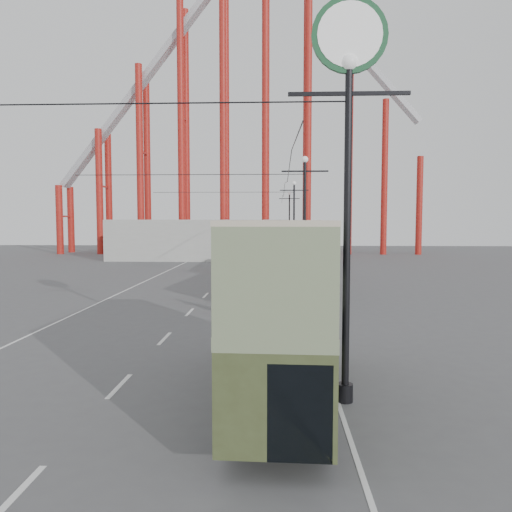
{
  "coord_description": "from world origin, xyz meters",
  "views": [
    {
      "loc": [
        3.73,
        -16.47,
        4.99
      ],
      "look_at": [
        2.56,
        10.84,
        3.0
      ],
      "focal_mm": 35.0,
      "sensor_mm": 36.0,
      "label": 1
    }
  ],
  "objects_px": {
    "pedestrian": "(230,296)",
    "single_decker_cream": "(271,253)",
    "single_decker_green": "(273,269)",
    "lamp_post_near": "(349,111)",
    "double_decker_bus": "(281,300)"
  },
  "relations": [
    {
      "from": "double_decker_bus",
      "to": "single_decker_green",
      "type": "bearing_deg",
      "value": 93.16
    },
    {
      "from": "lamp_post_near",
      "to": "pedestrian",
      "type": "relative_size",
      "value": 5.53
    },
    {
      "from": "single_decker_green",
      "to": "single_decker_cream",
      "type": "height_order",
      "value": "single_decker_cream"
    },
    {
      "from": "lamp_post_near",
      "to": "single_decker_green",
      "type": "bearing_deg",
      "value": 96.36
    },
    {
      "from": "lamp_post_near",
      "to": "double_decker_bus",
      "type": "bearing_deg",
      "value": 177.63
    },
    {
      "from": "single_decker_green",
      "to": "pedestrian",
      "type": "bearing_deg",
      "value": -100.7
    },
    {
      "from": "pedestrian",
      "to": "single_decker_cream",
      "type": "bearing_deg",
      "value": -111.79
    },
    {
      "from": "lamp_post_near",
      "to": "single_decker_cream",
      "type": "height_order",
      "value": "lamp_post_near"
    },
    {
      "from": "lamp_post_near",
      "to": "pedestrian",
      "type": "xyz_separation_m",
      "value": [
        -4.36,
        12.42,
        -6.88
      ]
    },
    {
      "from": "lamp_post_near",
      "to": "double_decker_bus",
      "type": "relative_size",
      "value": 1.16
    },
    {
      "from": "lamp_post_near",
      "to": "double_decker_bus",
      "type": "height_order",
      "value": "lamp_post_near"
    },
    {
      "from": "double_decker_bus",
      "to": "single_decker_green",
      "type": "relative_size",
      "value": 0.84
    },
    {
      "from": "single_decker_green",
      "to": "single_decker_cream",
      "type": "relative_size",
      "value": 1.0
    },
    {
      "from": "single_decker_green",
      "to": "pedestrian",
      "type": "relative_size",
      "value": 5.72
    },
    {
      "from": "single_decker_green",
      "to": "double_decker_bus",
      "type": "bearing_deg",
      "value": -82.19
    }
  ]
}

